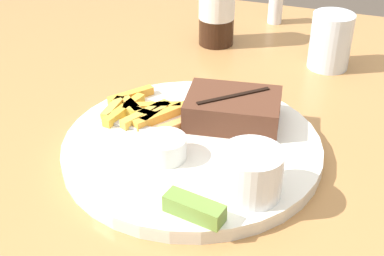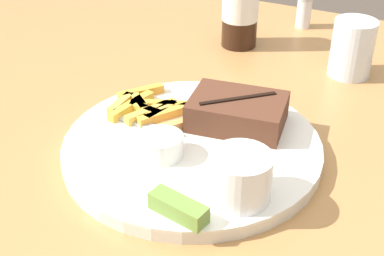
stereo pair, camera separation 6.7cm
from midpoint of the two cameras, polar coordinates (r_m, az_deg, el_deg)
The scene contains 11 objects.
dining_table at distance 0.73m, azimuth 2.63°, elevation -7.29°, with size 1.28×1.17×0.72m.
dinner_plate at distance 0.68m, azimuth 2.80°, elevation -2.14°, with size 0.33×0.33×0.02m.
steak_portion at distance 0.71m, azimuth 7.56°, elevation 1.66°, with size 0.13×0.10×0.04m.
fries_pile at distance 0.73m, azimuth -1.95°, elevation 2.06°, with size 0.14×0.11×0.01m.
coleslaw_cup at distance 0.58m, azimuth 8.53°, elevation -5.02°, with size 0.07×0.07×0.05m.
dipping_sauce_cup at distance 0.64m, azimuth -0.24°, elevation -1.89°, with size 0.05×0.05×0.03m.
pickle_spear at distance 0.56m, azimuth 1.97°, elevation -8.64°, with size 0.07×0.03×0.02m.
fork_utensil at distance 0.71m, azimuth -3.46°, elevation 0.55°, with size 0.13×0.02×0.00m.
beer_bottle at distance 0.96m, azimuth 7.24°, elevation 13.02°, with size 0.06×0.06×0.22m.
drinking_glass at distance 0.90m, azimuth 18.79°, elevation 8.00°, with size 0.07×0.07×0.09m.
salt_shaker at distance 1.08m, azimuth 13.65°, elevation 12.03°, with size 0.03×0.03×0.07m.
Camera 2 is at (0.25, -0.50, 1.12)m, focal length 50.00 mm.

